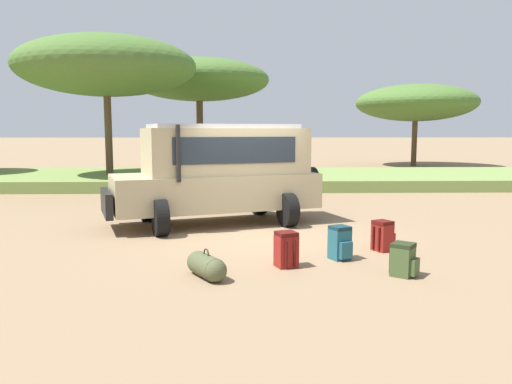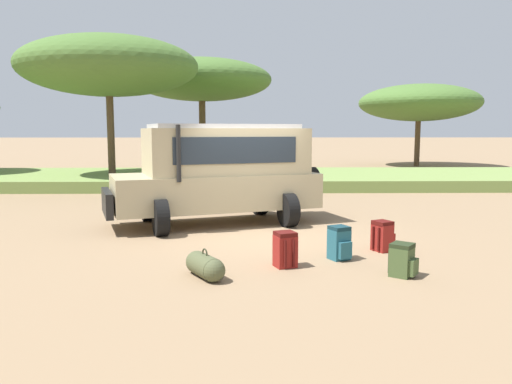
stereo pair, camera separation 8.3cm
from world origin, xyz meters
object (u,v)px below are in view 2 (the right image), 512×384
(backpack_beside_front_wheel, at_px, (285,250))
(acacia_tree_right_mid, at_px, (202,80))
(safari_vehicle, at_px, (220,171))
(acacia_tree_centre_back, at_px, (108,67))
(backpack_cluster_center, at_px, (339,243))
(backpack_near_rear_wheel, at_px, (403,260))
(acacia_tree_far_right, at_px, (419,103))
(backpack_outermost, at_px, (383,236))
(duffel_bag_low_black_case, at_px, (205,266))

(backpack_beside_front_wheel, xyz_separation_m, acacia_tree_right_mid, (-3.03, 19.29, 4.70))
(safari_vehicle, xyz_separation_m, acacia_tree_centre_back, (-5.04, 8.98, 3.62))
(backpack_cluster_center, bearing_deg, safari_vehicle, 123.00)
(backpack_beside_front_wheel, relative_size, backpack_cluster_center, 1.00)
(safari_vehicle, height_order, backpack_near_rear_wheel, safari_vehicle)
(backpack_cluster_center, height_order, acacia_tree_far_right, acacia_tree_far_right)
(backpack_cluster_center, distance_m, backpack_outermost, 1.13)
(backpack_cluster_center, bearing_deg, acacia_tree_right_mid, 102.10)
(acacia_tree_right_mid, bearing_deg, backpack_near_rear_wheel, -76.31)
(backpack_beside_front_wheel, distance_m, acacia_tree_far_right, 26.42)
(backpack_near_rear_wheel, height_order, acacia_tree_centre_back, acacia_tree_centre_back)
(backpack_beside_front_wheel, relative_size, acacia_tree_far_right, 0.07)
(safari_vehicle, height_order, backpack_outermost, safari_vehicle)
(acacia_tree_centre_back, distance_m, acacia_tree_right_mid, 7.13)
(backpack_outermost, distance_m, duffel_bag_low_black_case, 3.65)
(backpack_cluster_center, relative_size, duffel_bag_low_black_case, 0.69)
(duffel_bag_low_black_case, xyz_separation_m, acacia_tree_far_right, (11.74, 24.57, 3.87))
(acacia_tree_centre_back, xyz_separation_m, acacia_tree_right_mid, (3.30, 6.32, 0.08))
(backpack_near_rear_wheel, xyz_separation_m, acacia_tree_far_right, (8.63, 24.57, 3.79))
(duffel_bag_low_black_case, bearing_deg, backpack_cluster_center, 24.43)
(backpack_near_rear_wheel, bearing_deg, safari_vehicle, 124.07)
(backpack_beside_front_wheel, distance_m, acacia_tree_right_mid, 20.09)
(backpack_outermost, height_order, duffel_bag_low_black_case, backpack_outermost)
(duffel_bag_low_black_case, height_order, acacia_tree_right_mid, acacia_tree_right_mid)
(safari_vehicle, relative_size, backpack_cluster_center, 9.03)
(safari_vehicle, xyz_separation_m, duffel_bag_low_black_case, (-0.00, -4.59, -1.11))
(backpack_cluster_center, distance_m, duffel_bag_low_black_case, 2.53)
(backpack_beside_front_wheel, distance_m, duffel_bag_low_black_case, 1.43)
(backpack_near_rear_wheel, height_order, acacia_tree_far_right, acacia_tree_far_right)
(backpack_outermost, relative_size, duffel_bag_low_black_case, 0.67)
(backpack_near_rear_wheel, height_order, acacia_tree_right_mid, acacia_tree_right_mid)
(backpack_beside_front_wheel, relative_size, duffel_bag_low_black_case, 0.69)
(backpack_cluster_center, bearing_deg, backpack_outermost, 33.30)
(backpack_beside_front_wheel, height_order, duffel_bag_low_black_case, backpack_beside_front_wheel)
(safari_vehicle, bearing_deg, acacia_tree_centre_back, 119.28)
(backpack_outermost, bearing_deg, safari_vehicle, 138.00)
(safari_vehicle, xyz_separation_m, acacia_tree_far_right, (11.74, 19.98, 2.76))
(backpack_cluster_center, xyz_separation_m, acacia_tree_far_right, (9.44, 23.52, 3.76))
(safari_vehicle, bearing_deg, acacia_tree_far_right, 59.57)
(backpack_outermost, distance_m, acacia_tree_far_right, 24.71)
(backpack_beside_front_wheel, height_order, backpack_outermost, backpack_beside_front_wheel)
(backpack_outermost, xyz_separation_m, acacia_tree_centre_back, (-8.28, 11.90, 4.63))
(safari_vehicle, height_order, backpack_cluster_center, safari_vehicle)
(backpack_beside_front_wheel, bearing_deg, duffel_bag_low_black_case, -155.43)
(duffel_bag_low_black_case, bearing_deg, backpack_outermost, 27.17)
(backpack_near_rear_wheel, bearing_deg, acacia_tree_far_right, 70.64)
(backpack_cluster_center, bearing_deg, backpack_near_rear_wheel, -52.50)
(duffel_bag_low_black_case, xyz_separation_m, acacia_tree_right_mid, (-1.74, 19.89, 4.81))
(backpack_outermost, xyz_separation_m, duffel_bag_low_black_case, (-3.25, -1.67, -0.10))
(safari_vehicle, xyz_separation_m, backpack_near_rear_wheel, (3.10, -4.59, -1.04))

